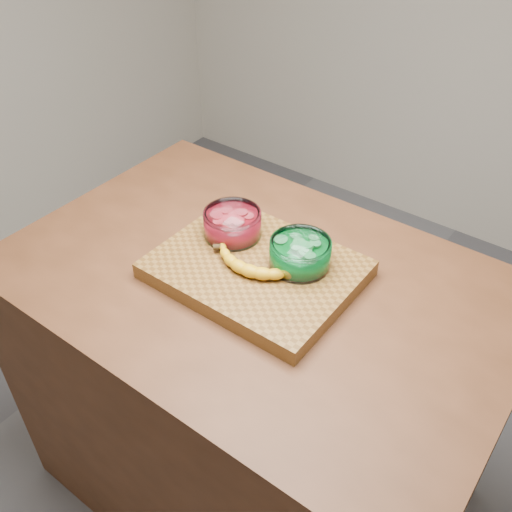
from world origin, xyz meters
The scene contains 6 objects.
ground centered at (0.00, 0.00, 0.00)m, with size 3.50×3.50×0.00m, color #515156.
counter centered at (0.00, 0.00, 0.45)m, with size 1.20×0.80×0.90m, color #512C18.
cutting_board centered at (0.00, 0.00, 0.92)m, with size 0.45×0.35×0.04m, color brown.
bowl_red centered at (-0.11, 0.05, 0.97)m, with size 0.14×0.14×0.07m.
bowl_green centered at (0.08, 0.05, 0.97)m, with size 0.14×0.14×0.07m.
banana centered at (0.01, -0.01, 0.96)m, with size 0.24×0.13×0.03m, color gold, non-canonical shape.
Camera 1 is at (0.60, -0.81, 1.78)m, focal length 40.00 mm.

